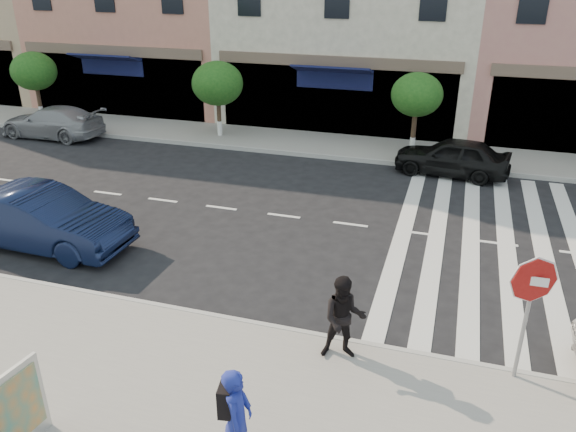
% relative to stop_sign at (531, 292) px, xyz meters
% --- Properties ---
extents(ground, '(120.00, 120.00, 0.00)m').
position_rel_stop_sign_xyz_m(ground, '(-6.08, 1.67, -1.90)').
color(ground, black).
rests_on(ground, ground).
extents(sidewalk_near, '(60.00, 4.50, 0.15)m').
position_rel_stop_sign_xyz_m(sidewalk_near, '(-6.08, -2.08, -1.83)').
color(sidewalk_near, gray).
rests_on(sidewalk_near, ground).
extents(sidewalk_far, '(60.00, 3.00, 0.15)m').
position_rel_stop_sign_xyz_m(sidewalk_far, '(-6.08, 12.67, -1.83)').
color(sidewalk_far, gray).
rests_on(sidewalk_far, ground).
extents(street_tree_wa, '(2.00, 2.00, 3.05)m').
position_rel_stop_sign_xyz_m(street_tree_wa, '(-20.08, 12.47, 0.43)').
color(street_tree_wa, '#473323').
rests_on(street_tree_wa, sidewalk_far).
extents(street_tree_wb, '(2.10, 2.10, 3.06)m').
position_rel_stop_sign_xyz_m(street_tree_wb, '(-11.08, 12.47, 0.41)').
color(street_tree_wb, '#473323').
rests_on(street_tree_wb, sidewalk_far).
extents(street_tree_c, '(1.90, 1.90, 3.04)m').
position_rel_stop_sign_xyz_m(street_tree_c, '(-3.08, 12.47, 0.45)').
color(street_tree_c, '#473323').
rests_on(street_tree_c, sidewalk_far).
extents(stop_sign, '(0.85, 0.11, 2.40)m').
position_rel_stop_sign_xyz_m(stop_sign, '(0.00, 0.00, 0.00)').
color(stop_sign, gray).
rests_on(stop_sign, sidewalk_near).
extents(photographer, '(0.50, 0.67, 1.68)m').
position_rel_stop_sign_xyz_m(photographer, '(-3.93, -3.20, -0.91)').
color(photographer, navy).
rests_on(photographer, sidewalk_near).
extents(walker, '(0.94, 0.82, 1.66)m').
position_rel_stop_sign_xyz_m(walker, '(-3.03, -0.33, -0.93)').
color(walker, black).
rests_on(walker, sidewalk_near).
extents(poster_board, '(0.36, 0.92, 1.41)m').
position_rel_stop_sign_xyz_m(poster_board, '(-7.13, -3.83, -1.07)').
color(poster_board, beige).
rests_on(poster_board, sidewalk_near).
extents(car_near_mid, '(4.79, 1.76, 1.57)m').
position_rel_stop_sign_xyz_m(car_near_mid, '(-11.49, 1.97, -1.12)').
color(car_near_mid, '#0E1632').
rests_on(car_near_mid, ground).
extents(car_far_left, '(4.54, 1.92, 1.31)m').
position_rel_stop_sign_xyz_m(car_far_left, '(-17.94, 10.56, -1.25)').
color(car_far_left, gray).
rests_on(car_far_left, ground).
extents(car_far_mid, '(4.06, 2.01, 1.33)m').
position_rel_stop_sign_xyz_m(car_far_mid, '(-1.55, 10.77, -1.24)').
color(car_far_mid, black).
rests_on(car_far_mid, ground).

